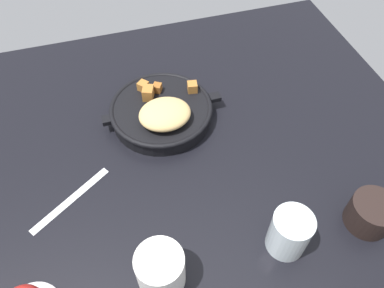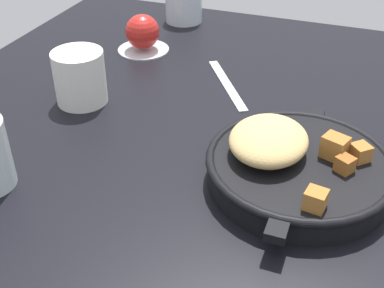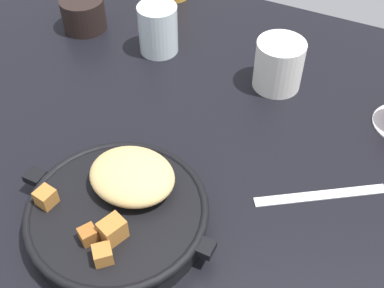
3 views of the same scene
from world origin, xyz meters
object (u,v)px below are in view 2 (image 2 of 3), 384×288
Objects in this scene: cast_iron_skillet at (295,166)px; butter_knife at (227,84)px; water_glass_short at (184,5)px; ceramic_mug_white at (80,77)px; red_apple at (142,32)px.

cast_iron_skillet is 1.48× the size of butter_knife.
ceramic_mug_white reaches higher than water_glass_short.
red_apple is 18.36cm from water_glass_short.
water_glass_short reaches higher than red_apple.
butter_knife is 32.86cm from water_glass_short.
cast_iron_skillet is 29.07cm from butter_knife.
ceramic_mug_white is at bearing 90.33° from butter_knife.
cast_iron_skillet reaches higher than red_apple.
ceramic_mug_white reaches higher than red_apple.
ceramic_mug_white reaches higher than butter_knife.
cast_iron_skillet is at bearing -178.87° from butter_knife.
water_glass_short is 0.93× the size of ceramic_mug_white.
red_apple is 0.77× the size of ceramic_mug_white.
water_glass_short is at bearing 1.37° from butter_knife.
red_apple is at bearing -1.74° from ceramic_mug_white.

